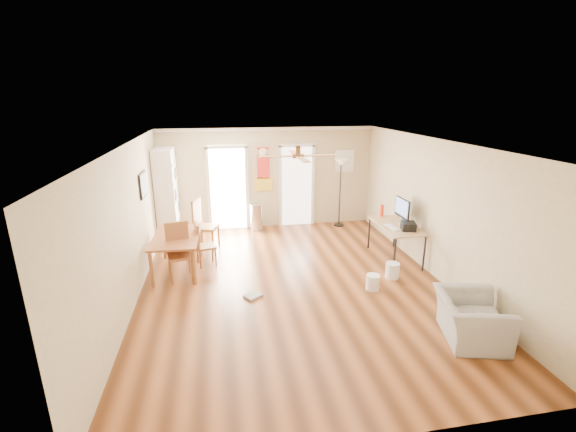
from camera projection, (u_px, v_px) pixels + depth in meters
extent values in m
plane|color=brown|center=(294.00, 284.00, 7.22)|extent=(7.00, 7.00, 0.00)
cube|color=red|center=(263.00, 169.00, 10.02)|extent=(0.46, 0.03, 1.10)
cube|color=white|center=(345.00, 161.00, 10.33)|extent=(0.50, 0.04, 0.60)
cube|color=black|center=(143.00, 184.00, 7.57)|extent=(0.04, 0.66, 0.48)
cylinder|color=#AAAAAC|center=(257.00, 217.00, 10.05)|extent=(0.35, 0.35, 0.70)
cube|color=silver|center=(393.00, 227.00, 8.00)|extent=(0.18, 0.45, 0.02)
cube|color=black|center=(408.00, 226.00, 7.85)|extent=(0.34, 0.37, 0.16)
cylinder|color=#F23D15|center=(382.00, 211.00, 8.73)|extent=(0.11, 0.11, 0.26)
cylinder|color=white|center=(373.00, 282.00, 7.00)|extent=(0.26, 0.26, 0.28)
cylinder|color=white|center=(392.00, 270.00, 7.45)|extent=(0.29, 0.29, 0.30)
cube|color=gray|center=(253.00, 296.00, 6.77)|extent=(0.36, 0.34, 0.04)
imported|color=#A1A09C|center=(471.00, 319.00, 5.52)|extent=(1.10, 1.18, 0.65)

